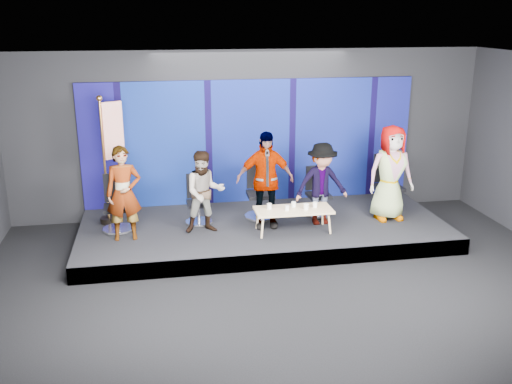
# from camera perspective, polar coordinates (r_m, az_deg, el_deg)

# --- Properties ---
(ground) EXTENTS (10.00, 10.00, 0.00)m
(ground) POSITION_cam_1_polar(r_m,az_deg,el_deg) (8.97, 3.85, -10.39)
(ground) COLOR black
(ground) RESTS_ON ground
(room_walls) EXTENTS (10.02, 8.02, 3.51)m
(room_walls) POSITION_cam_1_polar(r_m,az_deg,el_deg) (8.13, 4.20, 4.94)
(room_walls) COLOR black
(room_walls) RESTS_ON ground
(riser) EXTENTS (7.00, 3.00, 0.30)m
(riser) POSITION_cam_1_polar(r_m,az_deg,el_deg) (11.14, 0.76, -3.83)
(riser) COLOR black
(riser) RESTS_ON ground
(backdrop) EXTENTS (7.00, 0.08, 2.60)m
(backdrop) POSITION_cam_1_polar(r_m,az_deg,el_deg) (12.09, -0.53, 5.06)
(backdrop) COLOR #110753
(backdrop) RESTS_ON riser
(chair_a) EXTENTS (0.62, 0.62, 1.05)m
(chair_a) POSITION_cam_1_polar(r_m,az_deg,el_deg) (10.93, -13.71, -1.99)
(chair_a) COLOR silver
(chair_a) RESTS_ON riser
(panelist_a) EXTENTS (0.64, 0.43, 1.70)m
(panelist_a) POSITION_cam_1_polar(r_m,az_deg,el_deg) (10.31, -13.09, -0.15)
(panelist_a) COLOR black
(panelist_a) RESTS_ON riser
(chair_b) EXTENTS (0.56, 0.56, 0.95)m
(chair_b) POSITION_cam_1_polar(r_m,az_deg,el_deg) (11.05, -5.80, -1.55)
(chair_b) COLOR silver
(chair_b) RESTS_ON riser
(panelist_b) EXTENTS (0.77, 0.62, 1.54)m
(panelist_b) POSITION_cam_1_polar(r_m,az_deg,el_deg) (10.45, -5.17, -0.01)
(panelist_b) COLOR black
(panelist_b) RESTS_ON riser
(chair_c) EXTENTS (0.66, 0.66, 1.14)m
(chair_c) POSITION_cam_1_polar(r_m,az_deg,el_deg) (11.28, 0.40, -0.73)
(chair_c) COLOR silver
(chair_c) RESTS_ON riser
(panelist_c) EXTENTS (1.09, 0.48, 1.84)m
(panelist_c) POSITION_cam_1_polar(r_m,az_deg,el_deg) (10.64, 0.90, 1.23)
(panelist_c) COLOR black
(panelist_c) RESTS_ON riser
(chair_d) EXTENTS (0.59, 0.59, 0.98)m
(chair_d) POSITION_cam_1_polar(r_m,az_deg,el_deg) (11.51, 6.18, -0.72)
(chair_d) COLOR silver
(chair_d) RESTS_ON riser
(panelist_d) EXTENTS (1.06, 0.66, 1.59)m
(panelist_d) POSITION_cam_1_polar(r_m,az_deg,el_deg) (10.90, 6.57, 0.82)
(panelist_d) COLOR black
(panelist_d) RESTS_ON riser
(chair_e) EXTENTS (0.68, 0.68, 1.15)m
(chair_e) POSITION_cam_1_polar(r_m,az_deg,el_deg) (11.99, 12.96, -0.04)
(chair_e) COLOR silver
(chair_e) RESTS_ON riser
(panelist_e) EXTENTS (0.94, 0.63, 1.87)m
(panelist_e) POSITION_cam_1_polar(r_m,az_deg,el_deg) (11.36, 13.30, 1.88)
(panelist_e) COLOR black
(panelist_e) RESTS_ON riser
(coffee_table) EXTENTS (1.43, 0.62, 0.44)m
(coffee_table) POSITION_cam_1_polar(r_m,az_deg,el_deg) (10.55, 3.76, -1.88)
(coffee_table) COLOR tan
(coffee_table) RESTS_ON riser
(mug_a) EXTENTS (0.09, 0.09, 0.10)m
(mug_a) POSITION_cam_1_polar(r_m,az_deg,el_deg) (10.51, 1.34, -1.43)
(mug_a) COLOR white
(mug_a) RESTS_ON coffee_table
(mug_b) EXTENTS (0.08, 0.08, 0.09)m
(mug_b) POSITION_cam_1_polar(r_m,az_deg,el_deg) (10.45, 3.13, -1.60)
(mug_b) COLOR white
(mug_b) RESTS_ON coffee_table
(mug_c) EXTENTS (0.08, 0.08, 0.10)m
(mug_c) POSITION_cam_1_polar(r_m,az_deg,el_deg) (10.63, 3.79, -1.25)
(mug_c) COLOR white
(mug_c) RESTS_ON coffee_table
(mug_d) EXTENTS (0.09, 0.09, 0.11)m
(mug_d) POSITION_cam_1_polar(r_m,az_deg,el_deg) (10.51, 5.04, -1.46)
(mug_d) COLOR white
(mug_d) RESTS_ON coffee_table
(mug_e) EXTENTS (0.08, 0.08, 0.10)m
(mug_e) POSITION_cam_1_polar(r_m,az_deg,el_deg) (10.65, 5.92, -1.27)
(mug_e) COLOR white
(mug_e) RESTS_ON coffee_table
(flag_stand) EXTENTS (0.55, 0.35, 2.47)m
(flag_stand) POSITION_cam_1_polar(r_m,az_deg,el_deg) (11.13, -14.34, 3.47)
(flag_stand) COLOR black
(flag_stand) RESTS_ON riser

